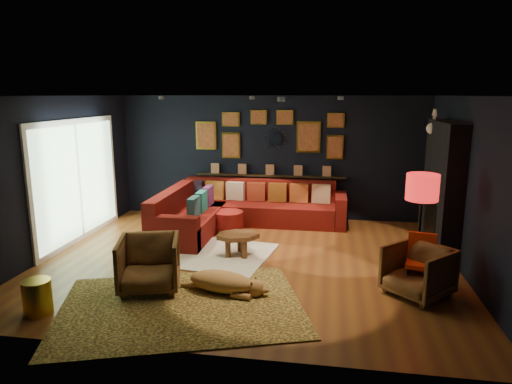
% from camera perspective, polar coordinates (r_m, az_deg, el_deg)
% --- Properties ---
extents(floor, '(6.50, 6.50, 0.00)m').
position_cam_1_polar(floor, '(7.43, -1.04, -8.53)').
color(floor, brown).
rests_on(floor, ground).
extents(room_walls, '(6.50, 6.50, 6.50)m').
position_cam_1_polar(room_walls, '(7.03, -1.09, 3.71)').
color(room_walls, black).
rests_on(room_walls, ground).
extents(sectional, '(3.41, 2.69, 0.86)m').
position_cam_1_polar(sectional, '(9.15, -2.81, -2.46)').
color(sectional, maroon).
rests_on(sectional, ground).
extents(ledge, '(3.20, 0.12, 0.04)m').
position_cam_1_polar(ledge, '(9.76, 1.75, 2.06)').
color(ledge, black).
rests_on(ledge, room_walls).
extents(gallery_wall, '(3.15, 0.04, 1.02)m').
position_cam_1_polar(gallery_wall, '(9.68, 1.74, 7.28)').
color(gallery_wall, gold).
rests_on(gallery_wall, room_walls).
extents(sunburst_mirror, '(0.47, 0.16, 0.47)m').
position_cam_1_polar(sunburst_mirror, '(9.68, 2.40, 6.64)').
color(sunburst_mirror, silver).
rests_on(sunburst_mirror, room_walls).
extents(fireplace, '(0.31, 1.60, 2.20)m').
position_cam_1_polar(fireplace, '(8.12, 22.17, -0.16)').
color(fireplace, black).
rests_on(fireplace, ground).
extents(deer_head, '(0.50, 0.28, 0.45)m').
position_cam_1_polar(deer_head, '(8.48, 22.30, 7.36)').
color(deer_head, white).
rests_on(deer_head, fireplace).
extents(sliding_door, '(0.06, 2.80, 2.20)m').
position_cam_1_polar(sliding_door, '(8.81, -21.37, 1.33)').
color(sliding_door, white).
rests_on(sliding_door, ground).
extents(ceiling_spots, '(3.30, 2.50, 0.06)m').
position_cam_1_polar(ceiling_spots, '(7.75, -0.03, 11.66)').
color(ceiling_spots, black).
rests_on(ceiling_spots, room_walls).
extents(shag_rug, '(2.44, 1.94, 0.03)m').
position_cam_1_polar(shag_rug, '(7.78, -6.65, -7.56)').
color(shag_rug, silver).
rests_on(shag_rug, ground).
extents(leopard_rug, '(3.52, 2.97, 0.02)m').
position_cam_1_polar(leopard_rug, '(6.00, -9.28, -13.89)').
color(leopard_rug, gold).
rests_on(leopard_rug, ground).
extents(coffee_table, '(0.86, 0.74, 0.36)m').
position_cam_1_polar(coffee_table, '(7.50, -2.31, -5.76)').
color(coffee_table, brown).
rests_on(coffee_table, shag_rug).
extents(pouf, '(0.57, 0.57, 0.37)m').
position_cam_1_polar(pouf, '(8.89, -3.43, -3.62)').
color(pouf, maroon).
rests_on(pouf, shag_rug).
extents(armchair_left, '(0.97, 0.93, 0.81)m').
position_cam_1_polar(armchair_left, '(6.41, -13.26, -8.42)').
color(armchair_left, '#A66B34').
rests_on(armchair_left, ground).
extents(armchair_right, '(1.00, 1.00, 0.75)m').
position_cam_1_polar(armchair_right, '(6.44, 19.62, -9.05)').
color(armchair_right, '#A66B34').
rests_on(armchair_right, ground).
extents(gold_stool, '(0.34, 0.34, 0.43)m').
position_cam_1_polar(gold_stool, '(6.27, -25.66, -11.74)').
color(gold_stool, gold).
rests_on(gold_stool, ground).
extents(orange_chair, '(0.44, 0.44, 0.78)m').
position_cam_1_polar(orange_chair, '(6.62, 19.92, -7.71)').
color(orange_chair, black).
rests_on(orange_chair, ground).
extents(floor_lamp, '(0.43, 0.43, 1.58)m').
position_cam_1_polar(floor_lamp, '(6.56, 20.04, -0.05)').
color(floor_lamp, black).
rests_on(floor_lamp, ground).
extents(dog, '(1.34, 0.83, 0.39)m').
position_cam_1_polar(dog, '(6.23, -4.33, -10.64)').
color(dog, tan).
rests_on(dog, leopard_rug).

